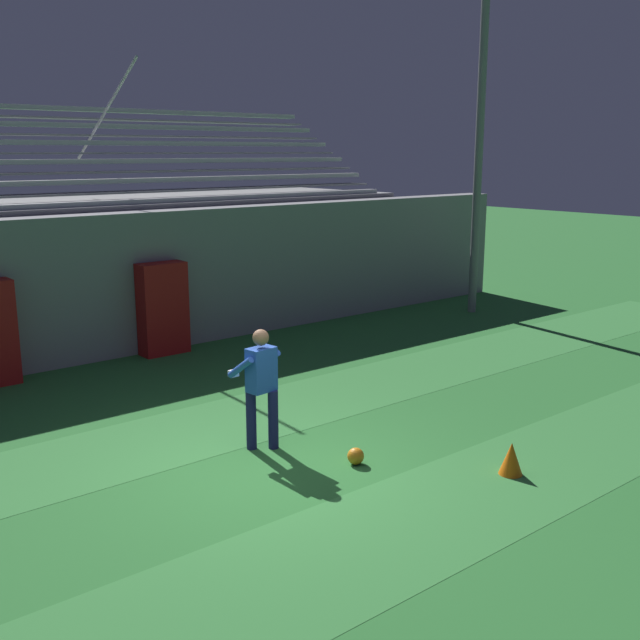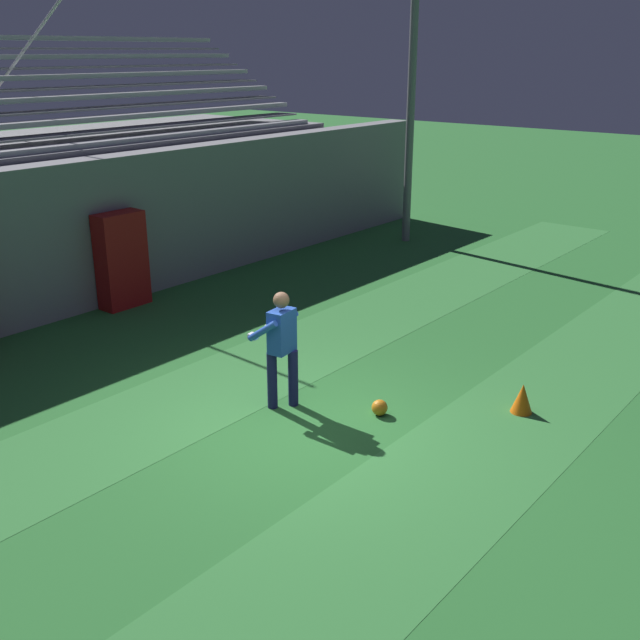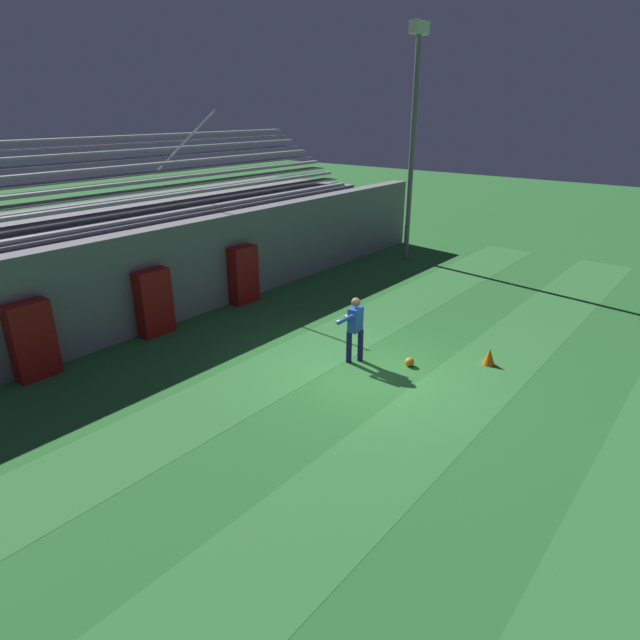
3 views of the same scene
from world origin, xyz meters
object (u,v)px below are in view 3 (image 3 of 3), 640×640
object	(u,v)px
padding_pillar_gate_left	(154,303)
soccer_ball	(410,362)
padding_pillar_gate_right	(244,275)
floodlight_pole	(414,119)
padding_pillar_far_left	(32,340)
traffic_cone	(489,357)
goalkeeper	(355,326)

from	to	relation	value
padding_pillar_gate_left	soccer_ball	xyz separation A→B (m)	(2.64, -6.49, -0.81)
padding_pillar_gate_right	floodlight_pole	size ratio (longest dim) A/B	0.21
padding_pillar_far_left	traffic_cone	bearing A→B (deg)	-47.87
traffic_cone	padding_pillar_far_left	bearing A→B (deg)	132.13
padding_pillar_gate_left	padding_pillar_far_left	size ratio (longest dim) A/B	1.00
padding_pillar_gate_right	soccer_ball	size ratio (longest dim) A/B	8.33
padding_pillar_far_left	goalkeeper	bearing A→B (deg)	-44.98
padding_pillar_gate_right	soccer_ball	world-z (taller)	padding_pillar_gate_right
goalkeeper	soccer_ball	size ratio (longest dim) A/B	7.59
padding_pillar_gate_right	floodlight_pole	distance (m)	9.23
soccer_ball	traffic_cone	xyz separation A→B (m)	(1.29, -1.47, 0.10)
padding_pillar_gate_left	floodlight_pole	distance (m)	12.22
goalkeeper	padding_pillar_gate_right	bearing A→B (deg)	75.85
floodlight_pole	goalkeeper	xyz separation A→B (m)	(-9.25, -3.95, -4.52)
padding_pillar_gate_left	padding_pillar_gate_right	distance (m)	3.34
padding_pillar_far_left	traffic_cone	size ratio (longest dim) A/B	4.36
padding_pillar_gate_left	floodlight_pole	size ratio (longest dim) A/B	0.21
goalkeeper	traffic_cone	bearing A→B (deg)	-54.43
padding_pillar_far_left	floodlight_pole	bearing A→B (deg)	-5.21
padding_pillar_gate_left	goalkeeper	distance (m)	5.64
goalkeeper	soccer_ball	bearing A→B (deg)	-62.81
padding_pillar_gate_left	floodlight_pole	world-z (taller)	floodlight_pole
padding_pillar_gate_right	padding_pillar_gate_left	bearing A→B (deg)	180.00
padding_pillar_gate_right	goalkeeper	bearing A→B (deg)	-104.15
traffic_cone	floodlight_pole	bearing A→B (deg)	42.13
padding_pillar_gate_right	traffic_cone	xyz separation A→B (m)	(0.59, -7.96, -0.71)
padding_pillar_gate_left	padding_pillar_gate_right	world-z (taller)	same
padding_pillar_gate_left	padding_pillar_far_left	xyz separation A→B (m)	(-3.27, 0.00, 0.00)
padding_pillar_far_left	soccer_ball	world-z (taller)	padding_pillar_far_left
floodlight_pole	traffic_cone	size ratio (longest dim) A/B	20.85
padding_pillar_far_left	floodlight_pole	world-z (taller)	floodlight_pole
padding_pillar_gate_right	floodlight_pole	world-z (taller)	floodlight_pole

